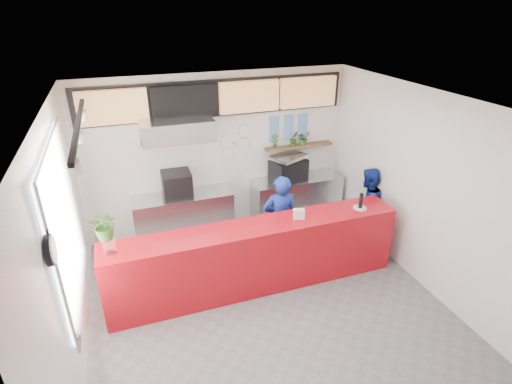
{
  "coord_description": "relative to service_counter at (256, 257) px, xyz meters",
  "views": [
    {
      "loc": [
        -1.7,
        -4.39,
        4.1
      ],
      "look_at": [
        0.1,
        0.7,
        1.5
      ],
      "focal_mm": 28.0,
      "sensor_mm": 36.0,
      "label": 1
    }
  ],
  "objects": [
    {
      "name": "floor",
      "position": [
        0.0,
        -0.4,
        -0.55
      ],
      "size": [
        5.0,
        5.0,
        0.0
      ],
      "primitive_type": "plane",
      "color": "slate",
      "rests_on": "ground"
    },
    {
      "name": "ceiling",
      "position": [
        0.0,
        -0.4,
        2.45
      ],
      "size": [
        5.0,
        5.0,
        0.0
      ],
      "primitive_type": "plane",
      "rotation": [
        3.14,
        0.0,
        0.0
      ],
      "color": "silver"
    },
    {
      "name": "wall_back",
      "position": [
        0.0,
        2.1,
        0.95
      ],
      "size": [
        5.0,
        0.0,
        5.0
      ],
      "primitive_type": "plane",
      "rotation": [
        1.57,
        0.0,
        0.0
      ],
      "color": "white",
      "rests_on": "ground"
    },
    {
      "name": "wall_left",
      "position": [
        -2.5,
        -0.4,
        0.95
      ],
      "size": [
        0.0,
        5.0,
        5.0
      ],
      "primitive_type": "plane",
      "rotation": [
        1.57,
        0.0,
        1.57
      ],
      "color": "white",
      "rests_on": "ground"
    },
    {
      "name": "wall_right",
      "position": [
        2.5,
        -0.4,
        0.95
      ],
      "size": [
        0.0,
        5.0,
        5.0
      ],
      "primitive_type": "plane",
      "rotation": [
        1.57,
        0.0,
        -1.57
      ],
      "color": "white",
      "rests_on": "ground"
    },
    {
      "name": "service_counter",
      "position": [
        0.0,
        0.0,
        0.0
      ],
      "size": [
        4.5,
        0.6,
        1.1
      ],
      "primitive_type": "cube",
      "color": "#A80C15",
      "rests_on": "ground"
    },
    {
      "name": "cream_band",
      "position": [
        0.0,
        2.09,
        2.05
      ],
      "size": [
        5.0,
        0.02,
        0.8
      ],
      "primitive_type": "cube",
      "color": "beige",
      "rests_on": "wall_back"
    },
    {
      "name": "prep_bench",
      "position": [
        -0.8,
        1.8,
        -0.1
      ],
      "size": [
        1.8,
        0.6,
        0.9
      ],
      "primitive_type": "cube",
      "color": "#B2B5BA",
      "rests_on": "ground"
    },
    {
      "name": "panini_oven",
      "position": [
        -0.87,
        1.8,
        0.58
      ],
      "size": [
        0.52,
        0.52,
        0.45
      ],
      "primitive_type": "cube",
      "rotation": [
        0.0,
        0.0,
        -0.03
      ],
      "color": "black",
      "rests_on": "prep_bench"
    },
    {
      "name": "extraction_hood",
      "position": [
        -0.8,
        1.75,
        1.6
      ],
      "size": [
        1.2,
        0.7,
        0.35
      ],
      "primitive_type": "cube",
      "color": "#B2B5BA",
      "rests_on": "ceiling"
    },
    {
      "name": "hood_lip",
      "position": [
        -0.8,
        1.75,
        1.4
      ],
      "size": [
        1.2,
        0.69,
        0.31
      ],
      "primitive_type": "cube",
      "rotation": [
        -0.35,
        0.0,
        0.0
      ],
      "color": "#B2B5BA",
      "rests_on": "ceiling"
    },
    {
      "name": "right_bench",
      "position": [
        1.5,
        1.8,
        -0.1
      ],
      "size": [
        1.8,
        0.6,
        0.9
      ],
      "primitive_type": "cube",
      "color": "#B2B5BA",
      "rests_on": "ground"
    },
    {
      "name": "espresso_machine",
      "position": [
        1.3,
        1.8,
        0.56
      ],
      "size": [
        0.74,
        0.6,
        0.42
      ],
      "primitive_type": "cube",
      "rotation": [
        0.0,
        0.0,
        0.22
      ],
      "color": "black",
      "rests_on": "right_bench"
    },
    {
      "name": "espresso_tray",
      "position": [
        1.3,
        1.8,
        0.83
      ],
      "size": [
        0.8,
        0.7,
        0.06
      ],
      "primitive_type": "cube",
      "rotation": [
        0.0,
        0.0,
        0.43
      ],
      "color": "#A1A4A8",
      "rests_on": "espresso_machine"
    },
    {
      "name": "herb_shelf",
      "position": [
        1.6,
        2.0,
        0.95
      ],
      "size": [
        1.4,
        0.18,
        0.04
      ],
      "primitive_type": "cube",
      "color": "brown",
      "rests_on": "wall_back"
    },
    {
      "name": "menu_board_far_left",
      "position": [
        -1.75,
        1.98,
        2.0
      ],
      "size": [
        1.1,
        0.1,
        0.55
      ],
      "primitive_type": "cube",
      "color": "tan",
      "rests_on": "wall_back"
    },
    {
      "name": "menu_board_mid_left",
      "position": [
        -0.59,
        1.98,
        2.0
      ],
      "size": [
        1.1,
        0.1,
        0.55
      ],
      "primitive_type": "cube",
      "color": "black",
      "rests_on": "wall_back"
    },
    {
      "name": "menu_board_mid_right",
      "position": [
        0.57,
        1.98,
        2.0
      ],
      "size": [
        1.1,
        0.1,
        0.55
      ],
      "primitive_type": "cube",
      "color": "tan",
      "rests_on": "wall_back"
    },
    {
      "name": "menu_board_far_right",
      "position": [
        1.73,
        1.98,
        2.0
      ],
      "size": [
        1.1,
        0.1,
        0.55
      ],
      "primitive_type": "cube",
      "color": "tan",
      "rests_on": "wall_back"
    },
    {
      "name": "soffit",
      "position": [
        0.0,
        2.06,
        2.0
      ],
      "size": [
        4.8,
        0.04,
        0.65
      ],
      "primitive_type": "cube",
      "color": "black",
      "rests_on": "wall_back"
    },
    {
      "name": "window_pane",
      "position": [
        -2.47,
        -0.1,
        1.15
      ],
      "size": [
        0.04,
        2.2,
        1.9
      ],
      "primitive_type": "cube",
      "color": "silver",
      "rests_on": "wall_left"
    },
    {
      "name": "window_frame",
      "position": [
        -2.45,
        -0.1,
        1.15
      ],
      "size": [
        0.03,
        2.3,
        2.0
      ],
      "primitive_type": "cube",
      "color": "#B2B5BA",
      "rests_on": "wall_left"
    },
    {
      "name": "wall_clock_rim",
      "position": [
        -2.46,
        -1.3,
        1.5
      ],
      "size": [
        0.05,
        0.3,
        0.3
      ],
      "primitive_type": "cylinder",
      "rotation": [
        0.0,
        1.57,
        0.0
      ],
      "color": "black",
      "rests_on": "wall_left"
    },
    {
      "name": "wall_clock_face",
      "position": [
        -2.43,
        -1.3,
        1.5
      ],
      "size": [
        0.02,
        0.26,
        0.26
      ],
      "primitive_type": "cylinder",
      "rotation": [
        0.0,
        1.57,
        0.0
      ],
      "color": "white",
      "rests_on": "wall_left"
    },
    {
      "name": "track_rail",
      "position": [
        -2.1,
        -0.4,
        2.39
      ],
      "size": [
        0.05,
        2.4,
        0.04
      ],
      "primitive_type": "cube",
      "color": "black",
      "rests_on": "ceiling"
    },
    {
      "name": "dec_plate_a",
      "position": [
        0.15,
        2.07,
        1.2
      ],
      "size": [
        0.24,
        0.03,
        0.24
      ],
      "primitive_type": "cylinder",
      "rotation": [
        1.57,
        0.0,
        0.0
      ],
      "color": "silver",
      "rests_on": "wall_back"
    },
    {
      "name": "dec_plate_b",
      "position": [
        0.45,
        2.07,
        1.1
      ],
      "size": [
        0.24,
        0.03,
        0.24
      ],
      "primitive_type": "cylinder",
      "rotation": [
        1.57,
        0.0,
        0.0
      ],
      "color": "silver",
      "rests_on": "wall_back"
    },
    {
      "name": "dec_plate_c",
      "position": [
        0.15,
        2.07,
        0.9
      ],
      "size": [
        0.24,
        0.03,
        0.24
      ],
      "primitive_type": "cylinder",
      "rotation": [
        1.57,
        0.0,
        0.0
      ],
      "color": "silver",
      "rests_on": "wall_back"
    },
    {
      "name": "dec_plate_d",
      "position": [
        0.5,
        2.07,
        1.35
      ],
      "size": [
        0.24,
        0.03,
        0.24
      ],
      "primitive_type": "cylinder",
      "rotation": [
        1.57,
        0.0,
        0.0
      ],
      "color": "silver",
      "rests_on": "wall_back"
    },
    {
      "name": "photo_frame_a",
      "position": [
        1.1,
        2.08,
        1.45
      ],
      "size": [
        0.2,
        0.02,
        0.25
      ],
      "primitive_type": "cube",
      "color": "#598CBF",
      "rests_on": "wall_back"
    },
    {
      "name": "photo_frame_b",
      "position": [
        1.4,
        2.08,
        1.45
      ],
      "size": [
        0.2,
        0.02,
        0.25
      ],
      "primitive_type": "cube",
      "color": "#598CBF",
      "rests_on": "wall_back"
    },
    {
      "name": "photo_frame_c",
      "position": [
        1.7,
        2.08,
        1.45
      ],
      "size": [
        0.2,
        0.02,
        0.25
      ],
      "primitive_type": "cube",
      "color": "#598CBF",
      "rests_on": "wall_back"
    },
    {
      "name": "photo_frame_d",
      "position": [
        1.1,
        2.08,
        1.2
      ],
      "size": [
        0.2,
        0.02,
        0.25
      ],
      "primitive_type": "cube",
      "color": "#598CBF",
      "rests_on": "wall_back"
    },
    {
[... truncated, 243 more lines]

